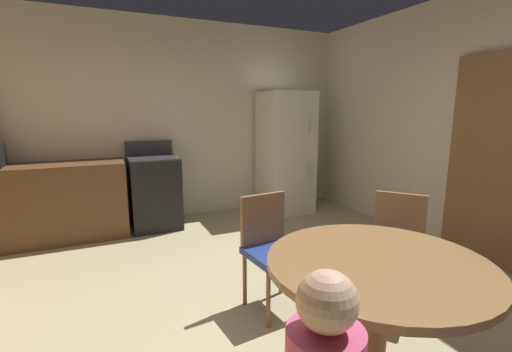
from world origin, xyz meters
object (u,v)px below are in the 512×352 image
Objects in this scene: oven_range at (155,192)px; dining_table at (376,289)px; refrigerator at (285,153)px; chair_north at (271,244)px; chair_northeast at (396,243)px.

oven_range reaches higher than dining_table.
refrigerator reaches higher than oven_range.
chair_north is at bearing -121.54° from refrigerator.
chair_northeast is (-0.48, -2.61, -0.38)m from refrigerator.
refrigerator is 2.68m from chair_northeast.
refrigerator reaches higher than dining_table.
oven_range is 1.93m from refrigerator.
chair_north is 0.97m from chair_northeast.
oven_range is at bearing 178.37° from refrigerator.
chair_north is at bearing -60.91° from chair_northeast.
refrigerator is at bearing 68.57° from dining_table.
dining_table is 1.30× the size of chair_northeast.
oven_range is 3.02m from chair_northeast.
oven_range reaches higher than chair_north.
refrigerator reaches higher than chair_northeast.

